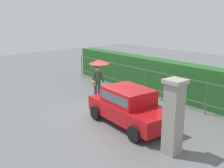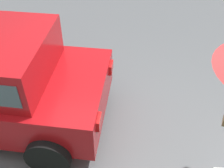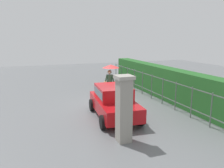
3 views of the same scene
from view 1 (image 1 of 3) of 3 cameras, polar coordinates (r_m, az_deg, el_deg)
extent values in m
plane|color=slate|center=(12.25, -1.87, -5.58)|extent=(40.00, 40.00, 0.00)
cube|color=#B71116|center=(10.49, 3.97, -5.83)|extent=(3.82, 1.94, 0.60)
cube|color=#B71116|center=(10.40, 3.51, -2.50)|extent=(2.01, 1.59, 0.60)
cube|color=#4C5B66|center=(10.39, 3.51, -2.39)|extent=(1.86, 1.60, 0.33)
cylinder|color=black|center=(10.30, 12.08, -8.21)|extent=(0.61, 0.23, 0.60)
cylinder|color=black|center=(9.22, 4.85, -10.76)|extent=(0.61, 0.23, 0.60)
cylinder|color=black|center=(11.99, 3.26, -4.54)|extent=(0.61, 0.23, 0.60)
cylinder|color=black|center=(11.08, -3.58, -6.22)|extent=(0.61, 0.23, 0.60)
cube|color=red|center=(12.15, 0.42, -2.12)|extent=(0.08, 0.20, 0.16)
cube|color=red|center=(11.57, -4.00, -3.04)|extent=(0.08, 0.20, 0.16)
cylinder|color=#2D3856|center=(13.71, -2.77, -1.46)|extent=(0.15, 0.15, 0.86)
cylinder|color=#2D3856|center=(13.65, -3.57, -1.54)|extent=(0.15, 0.15, 0.86)
cube|color=white|center=(13.77, -2.68, -3.09)|extent=(0.26, 0.10, 0.08)
cube|color=white|center=(13.71, -3.48, -3.17)|extent=(0.26, 0.10, 0.08)
cylinder|color=#2D4C33|center=(13.49, -3.22, 1.43)|extent=(0.34, 0.34, 0.58)
sphere|color=#DBAD89|center=(13.40, -3.24, 3.22)|extent=(0.22, 0.22, 0.22)
sphere|color=olive|center=(13.42, -3.28, 3.33)|extent=(0.25, 0.25, 0.25)
cylinder|color=#2D4C33|center=(13.47, -2.22, 1.55)|extent=(0.16, 0.24, 0.56)
cylinder|color=#2D4C33|center=(13.35, -4.02, 1.40)|extent=(0.16, 0.24, 0.56)
cylinder|color=#B2B2B7|center=(13.35, -2.78, 2.81)|extent=(0.02, 0.02, 0.77)
cone|color=red|center=(13.25, -2.81, 4.85)|extent=(1.03, 1.03, 0.20)
cube|color=tan|center=(13.37, -4.12, 0.23)|extent=(0.37, 0.27, 0.24)
cube|color=gray|center=(8.38, 13.13, -7.45)|extent=(0.48, 0.48, 2.30)
cube|color=#9E998E|center=(8.01, 13.63, 0.58)|extent=(0.60, 0.60, 0.12)
cylinder|color=#59605B|center=(18.77, -6.59, 3.93)|extent=(0.05, 0.05, 1.50)
cylinder|color=#59605B|center=(17.79, -4.41, 3.38)|extent=(0.05, 0.05, 1.50)
cylinder|color=#59605B|center=(16.84, -1.98, 2.76)|extent=(0.05, 0.05, 1.50)
cylinder|color=#59605B|center=(15.93, 0.73, 2.07)|extent=(0.05, 0.05, 1.50)
cylinder|color=#59605B|center=(15.07, 3.75, 1.29)|extent=(0.05, 0.05, 1.50)
cylinder|color=#59605B|center=(14.25, 7.13, 0.41)|extent=(0.05, 0.05, 1.50)
cylinder|color=#59605B|center=(13.49, 10.91, -0.58)|extent=(0.05, 0.05, 1.50)
cylinder|color=#59605B|center=(12.80, 15.11, -1.67)|extent=(0.05, 0.05, 1.50)
cylinder|color=#59605B|center=(12.19, 19.77, -2.86)|extent=(0.05, 0.05, 1.50)
cube|color=#59605B|center=(14.10, 7.22, 3.05)|extent=(12.11, 0.03, 0.04)
cube|color=#59605B|center=(14.33, 7.09, -0.75)|extent=(12.11, 0.03, 0.04)
cube|color=#235B23|center=(14.85, 9.47, 1.70)|extent=(13.11, 0.90, 1.90)
camera|label=2|loc=(13.40, 6.98, 10.62)|focal=44.00mm
camera|label=3|loc=(4.16, 84.15, -6.76)|focal=36.07mm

